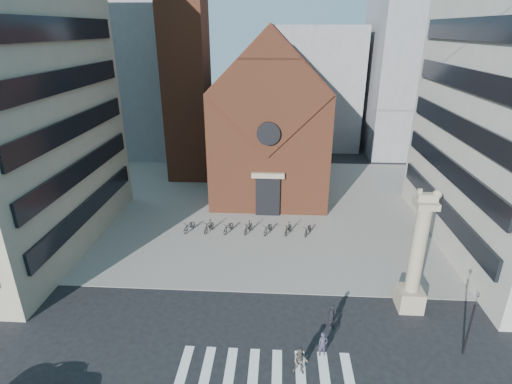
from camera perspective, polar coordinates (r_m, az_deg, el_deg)
ground at (r=26.33m, az=0.32°, el=-19.42°), size 120.00×120.00×0.00m
piazza at (r=42.41m, az=1.75°, el=-2.06°), size 46.00×30.00×0.05m
zebra_crossing at (r=24.15m, az=1.32°, el=-24.20°), size 10.20×3.20×0.01m
church at (r=45.67m, az=2.12°, el=10.26°), size 12.00×16.65×18.00m
campanile at (r=48.90m, az=-10.19°, el=19.91°), size 5.50×5.50×31.20m
bg_block_left at (r=63.56m, az=-16.50°, el=15.57°), size 16.00×14.00×22.00m
bg_block_mid at (r=65.36m, az=8.06°, el=14.63°), size 14.00×12.00×18.00m
bg_block_right at (r=65.31m, az=23.10°, el=15.79°), size 16.00×14.00×24.00m
lion_column at (r=28.10m, az=21.85°, el=-9.52°), size 1.63×1.60×8.68m
traffic_light at (r=26.43m, az=28.33°, el=-16.02°), size 0.13×0.16×4.30m
pedestrian_0 at (r=24.74m, az=9.53°, el=-20.66°), size 0.64×0.50×1.57m
pedestrian_1 at (r=23.58m, az=6.35°, el=-22.90°), size 0.90×0.74×1.68m
pedestrian_2 at (r=26.57m, az=10.75°, el=-17.09°), size 0.41×0.97×1.65m
scooter_0 at (r=37.66m, az=-9.50°, el=-4.82°), size 1.24×1.96×0.97m
scooter_1 at (r=37.28m, az=-6.75°, el=-4.86°), size 1.09×1.86×1.08m
scooter_2 at (r=37.04m, az=-3.95°, el=-5.04°), size 1.24×1.96×0.97m
scooter_3 at (r=36.83m, az=-1.12°, el=-5.05°), size 1.09×1.86×1.08m
scooter_4 at (r=36.77m, az=1.73°, el=-5.21°), size 1.24×1.96×0.97m
scooter_5 at (r=36.74m, az=4.59°, el=-5.20°), size 1.09×1.86×1.08m
scooter_6 at (r=36.86m, az=7.44°, el=-5.32°), size 1.24×1.96×0.97m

